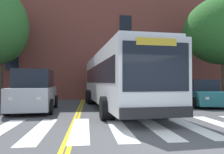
% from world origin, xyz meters
% --- Properties ---
extents(ground_plane, '(120.00, 120.00, 0.00)m').
position_xyz_m(ground_plane, '(0.00, 0.00, 0.00)').
color(ground_plane, '#4C4C4F').
extents(crosswalk, '(12.33, 4.10, 0.01)m').
position_xyz_m(crosswalk, '(0.86, 2.31, 0.00)').
color(crosswalk, white).
rests_on(crosswalk, ground).
extents(lane_line_yellow_inner, '(0.12, 36.00, 0.01)m').
position_xyz_m(lane_line_yellow_inner, '(-2.72, 16.31, 0.00)').
color(lane_line_yellow_inner, gold).
rests_on(lane_line_yellow_inner, ground).
extents(lane_line_yellow_outer, '(0.12, 36.00, 0.01)m').
position_xyz_m(lane_line_yellow_outer, '(-2.56, 16.31, 0.00)').
color(lane_line_yellow_outer, gold).
rests_on(lane_line_yellow_outer, ground).
extents(city_bus, '(3.77, 12.37, 3.25)m').
position_xyz_m(city_bus, '(-0.50, 7.72, 1.77)').
color(city_bus, white).
rests_on(city_bus, ground).
extents(car_silver_near_lane, '(2.46, 4.80, 2.22)m').
position_xyz_m(car_silver_near_lane, '(-5.05, 7.02, 1.05)').
color(car_silver_near_lane, '#B7BABF').
rests_on(car_silver_near_lane, ground).
extents(car_teal_far_lane, '(2.55, 4.94, 1.73)m').
position_xyz_m(car_teal_far_lane, '(5.28, 8.67, 0.79)').
color(car_teal_far_lane, '#236B70').
rests_on(car_teal_far_lane, ground).
extents(car_white_behind_bus, '(2.24, 4.79, 1.91)m').
position_xyz_m(car_white_behind_bus, '(0.84, 18.64, 0.86)').
color(car_white_behind_bus, white).
rests_on(car_white_behind_bus, ground).
extents(traffic_light_overhead, '(0.39, 4.12, 4.63)m').
position_xyz_m(traffic_light_overhead, '(-0.39, 8.51, 3.18)').
color(traffic_light_overhead, '#28282D').
rests_on(traffic_light_overhead, ground).
extents(street_tree_curbside_large, '(7.76, 7.57, 7.96)m').
position_xyz_m(street_tree_curbside_large, '(7.94, 10.09, 5.40)').
color(street_tree_curbside_large, brown).
rests_on(street_tree_curbside_large, ground).
extents(building_facade, '(37.81, 8.97, 13.29)m').
position_xyz_m(building_facade, '(-3.82, 19.11, 6.65)').
color(building_facade, brown).
rests_on(building_facade, ground).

